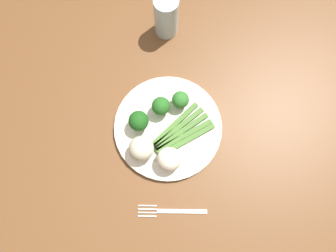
% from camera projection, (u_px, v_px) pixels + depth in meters
% --- Properties ---
extents(ground_plane, '(6.00, 6.00, 0.02)m').
position_uv_depth(ground_plane, '(163.00, 153.00, 1.55)').
color(ground_plane, gray).
extents(dining_table, '(1.35, 1.06, 0.76)m').
position_uv_depth(dining_table, '(160.00, 113.00, 0.90)').
color(dining_table, brown).
rests_on(dining_table, ground_plane).
extents(plate, '(0.27, 0.27, 0.01)m').
position_uv_depth(plate, '(168.00, 127.00, 0.78)').
color(plate, silver).
rests_on(plate, dining_table).
extents(asparagus_bundle, '(0.16, 0.15, 0.01)m').
position_uv_depth(asparagus_bundle, '(181.00, 132.00, 0.76)').
color(asparagus_bundle, '#47752D').
rests_on(asparagus_bundle, plate).
extents(broccoli_near_center, '(0.05, 0.05, 0.06)m').
position_uv_depth(broccoli_near_center, '(139.00, 121.00, 0.74)').
color(broccoli_near_center, '#4C7F2B').
rests_on(broccoli_near_center, plate).
extents(broccoli_back_right, '(0.04, 0.04, 0.05)m').
position_uv_depth(broccoli_back_right, '(181.00, 99.00, 0.76)').
color(broccoli_back_right, '#609E3D').
rests_on(broccoli_back_right, plate).
extents(broccoli_back, '(0.05, 0.05, 0.06)m').
position_uv_depth(broccoli_back, '(161.00, 106.00, 0.75)').
color(broccoli_back, '#568E33').
rests_on(broccoli_back, plate).
extents(cauliflower_right, '(0.06, 0.06, 0.06)m').
position_uv_depth(cauliflower_right, '(169.00, 159.00, 0.72)').
color(cauliflower_right, white).
rests_on(cauliflower_right, plate).
extents(cauliflower_mid, '(0.06, 0.06, 0.06)m').
position_uv_depth(cauliflower_mid, '(141.00, 149.00, 0.73)').
color(cauliflower_mid, beige).
rests_on(cauliflower_mid, plate).
extents(fork, '(0.05, 0.17, 0.00)m').
position_uv_depth(fork, '(171.00, 211.00, 0.73)').
color(fork, silver).
rests_on(fork, dining_table).
extents(water_glass, '(0.06, 0.06, 0.12)m').
position_uv_depth(water_glass, '(166.00, 16.00, 0.80)').
color(water_glass, silver).
rests_on(water_glass, dining_table).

